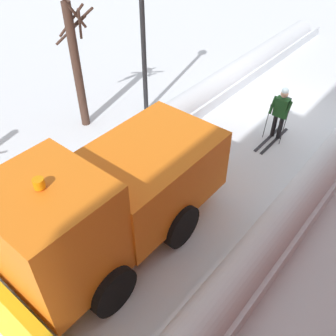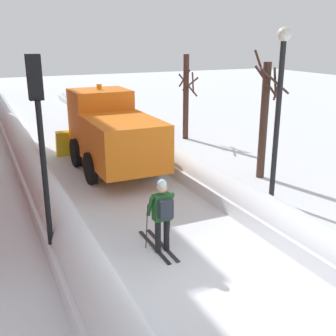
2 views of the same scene
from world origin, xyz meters
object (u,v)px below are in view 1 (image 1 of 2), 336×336
plow_truck (109,202)px  street_lamp (142,20)px  skier (281,111)px  bare_tree_near (77,64)px

plow_truck → street_lamp: (3.54, -5.04, 1.78)m
plow_truck → skier: (-0.87, -6.57, -0.48)m
plow_truck → bare_tree_near: 5.58m
skier → bare_tree_near: 6.59m
skier → street_lamp: (4.41, 1.53, 2.26)m
plow_truck → street_lamp: 6.41m
plow_truck → street_lamp: size_ratio=1.16×
street_lamp → skier: bearing=-160.8°
skier → plow_truck: bearing=82.4°
street_lamp → bare_tree_near: bearing=61.6°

